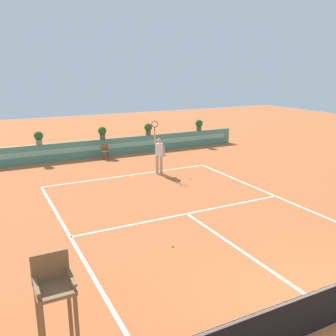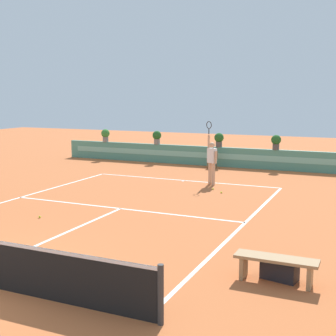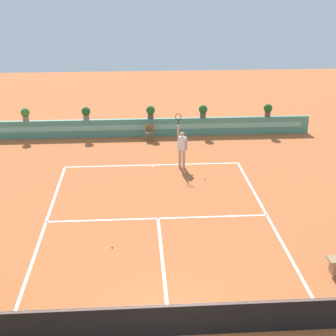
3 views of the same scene
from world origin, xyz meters
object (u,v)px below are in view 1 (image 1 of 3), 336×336
at_px(tennis_ball_mid_court, 172,246).
at_px(potted_plant_centre, 102,132).
at_px(umpire_chair, 55,303).
at_px(tennis_ball_by_sideline, 190,178).
at_px(potted_plant_left, 39,137).
at_px(potted_plant_far_right, 199,124).
at_px(ball_kid_chair, 105,150).
at_px(potted_plant_right, 148,128).
at_px(tennis_player, 159,153).
at_px(tennis_ball_near_baseline, 176,177).

height_order(tennis_ball_mid_court, potted_plant_centre, potted_plant_centre).
bearing_deg(umpire_chair, tennis_ball_by_sideline, 48.77).
height_order(potted_plant_left, potted_plant_far_right, same).
relative_size(ball_kid_chair, potted_plant_right, 1.17).
relative_size(ball_kid_chair, tennis_player, 0.33).
xyz_separation_m(tennis_player, tennis_ball_near_baseline, (0.40, -0.98, -1.02)).
distance_m(potted_plant_centre, potted_plant_right, 2.90).
relative_size(potted_plant_left, potted_plant_far_right, 1.00).
height_order(umpire_chair, potted_plant_left, umpire_chair).
bearing_deg(ball_kid_chair, tennis_player, -71.86).
distance_m(potted_plant_far_right, potted_plant_centre, 6.55).
bearing_deg(tennis_ball_near_baseline, potted_plant_centre, 105.91).
bearing_deg(potted_plant_left, umpire_chair, -97.49).
distance_m(umpire_chair, potted_plant_far_right, 19.35).
bearing_deg(tennis_ball_near_baseline, tennis_ball_mid_court, -119.03).
bearing_deg(tennis_player, potted_plant_centre, 104.58).
xyz_separation_m(potted_plant_left, potted_plant_right, (6.43, 0.00, 0.00)).
height_order(tennis_player, potted_plant_centre, tennis_player).
xyz_separation_m(potted_plant_left, potted_plant_far_right, (10.07, 0.00, 0.00)).
bearing_deg(ball_kid_chair, potted_plant_right, 13.72).
relative_size(tennis_player, potted_plant_far_right, 3.57).
xyz_separation_m(umpire_chair, tennis_ball_mid_court, (3.80, 3.15, -1.31)).
bearing_deg(potted_plant_centre, potted_plant_far_right, 0.00).
bearing_deg(ball_kid_chair, tennis_ball_mid_court, -98.18).
xyz_separation_m(ball_kid_chair, potted_plant_far_right, (6.64, 0.73, 0.93)).
height_order(tennis_player, tennis_ball_by_sideline, tennis_player).
distance_m(tennis_ball_near_baseline, potted_plant_far_right, 7.76).
xyz_separation_m(tennis_ball_near_baseline, potted_plant_right, (1.23, 5.88, 1.38)).
xyz_separation_m(umpire_chair, potted_plant_centre, (5.51, 15.13, 0.07)).
height_order(tennis_player, potted_plant_far_right, tennis_player).
height_order(ball_kid_chair, potted_plant_centre, potted_plant_centre).
distance_m(tennis_ball_by_sideline, potted_plant_left, 8.65).
distance_m(tennis_player, potted_plant_right, 5.18).
xyz_separation_m(tennis_ball_by_sideline, potted_plant_centre, (-2.16, 6.37, 1.38)).
xyz_separation_m(potted_plant_left, potted_plant_centre, (3.52, 0.00, 0.00)).
height_order(ball_kid_chair, tennis_ball_by_sideline, ball_kid_chair).
height_order(tennis_ball_near_baseline, potted_plant_right, potted_plant_right).
xyz_separation_m(tennis_ball_near_baseline, potted_plant_centre, (-1.68, 5.88, 1.38)).
bearing_deg(potted_plant_left, tennis_ball_by_sideline, -48.26).
bearing_deg(tennis_player, potted_plant_far_right, 42.88).
xyz_separation_m(tennis_ball_by_sideline, potted_plant_right, (0.74, 6.37, 1.38)).
height_order(tennis_ball_by_sideline, potted_plant_centre, potted_plant_centre).
height_order(ball_kid_chair, tennis_player, tennis_player).
bearing_deg(tennis_ball_by_sideline, umpire_chair, -131.23).
bearing_deg(potted_plant_right, tennis_player, -108.41).
height_order(potted_plant_left, potted_plant_centre, same).
bearing_deg(ball_kid_chair, tennis_ball_by_sideline, -68.20).
height_order(tennis_ball_near_baseline, potted_plant_left, potted_plant_left).
xyz_separation_m(tennis_player, tennis_ball_mid_court, (-2.98, -7.07, -1.02)).
distance_m(tennis_player, potted_plant_left, 6.87).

